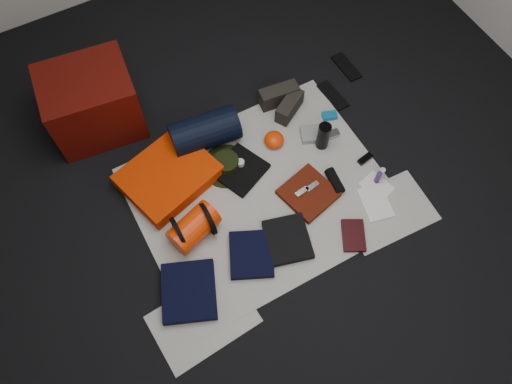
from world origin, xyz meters
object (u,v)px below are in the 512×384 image
water_bottle (323,136)px  stuff_sack (194,227)px  red_cabinet (92,103)px  navy_duffel (205,131)px  paperback_book (353,236)px  sleeping_pad (168,176)px  compact_camera (332,134)px

water_bottle → stuff_sack: bearing=-170.6°
water_bottle → red_cabinet: bearing=144.5°
navy_duffel → stuff_sack: bearing=-115.0°
paperback_book → navy_duffel: bearing=143.0°
paperback_book → stuff_sack: bearing=178.3°
sleeping_pad → compact_camera: (1.14, -0.23, -0.03)m
water_bottle → paperback_book: water_bottle is taller
sleeping_pad → navy_duffel: bearing=23.8°
navy_duffel → paperback_book: navy_duffel is taller
red_cabinet → stuff_sack: size_ratio=1.86×
navy_duffel → paperback_book: bearing=-58.5°
stuff_sack → water_bottle: bearing=9.4°
red_cabinet → sleeping_pad: (0.23, -0.65, -0.18)m
sleeping_pad → paperback_book: size_ratio=2.69×
sleeping_pad → compact_camera: 1.17m
water_bottle → paperback_book: bearing=-105.8°
red_cabinet → navy_duffel: 0.77m
red_cabinet → stuff_sack: 1.11m
red_cabinet → paperback_book: red_cabinet is taller
paperback_book → red_cabinet: bearing=152.9°
stuff_sack → water_bottle: (1.05, 0.17, 0.02)m
navy_duffel → water_bottle: navy_duffel is taller
compact_camera → water_bottle: bearing=-158.8°
sleeping_pad → water_bottle: (1.04, -0.26, 0.06)m
stuff_sack → paperback_book: size_ratio=1.45×
sleeping_pad → stuff_sack: stuff_sack is taller
red_cabinet → paperback_book: size_ratio=2.69×
sleeping_pad → stuff_sack: size_ratio=1.86×
red_cabinet → water_bottle: size_ratio=2.65×
red_cabinet → paperback_book: 1.93m
navy_duffel → water_bottle: 0.80m
sleeping_pad → paperback_book: 1.26m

